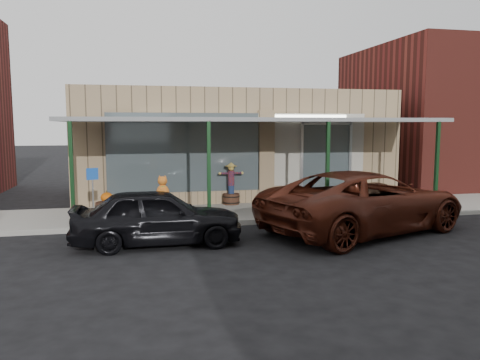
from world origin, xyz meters
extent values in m
plane|color=black|center=(0.00, 0.00, 0.00)|extent=(120.00, 120.00, 0.00)
cube|color=gray|center=(0.00, 3.60, 0.07)|extent=(40.00, 3.20, 0.15)
cube|color=#8B7355|center=(0.00, 8.20, 2.10)|extent=(12.00, 6.00, 4.20)
cube|color=#485458|center=(-2.20, 5.05, 1.90)|extent=(5.20, 0.06, 2.80)
cube|color=#485458|center=(3.00, 5.18, 1.50)|extent=(1.80, 0.06, 2.80)
cube|color=#8B7355|center=(0.70, 5.10, 1.70)|extent=(0.55, 0.30, 3.40)
cube|color=#8B7355|center=(-2.20, 5.10, 0.35)|extent=(5.20, 0.30, 0.50)
cube|color=#A8A295|center=(0.00, 5.17, 2.00)|extent=(9.00, 0.02, 2.60)
cube|color=white|center=(0.00, 5.14, 3.20)|extent=(7.50, 0.03, 0.10)
cube|color=gray|center=(0.00, 3.60, 3.05)|extent=(12.00, 3.00, 0.12)
cube|color=black|center=(-5.50, 2.15, 1.55)|extent=(0.10, 0.10, 2.95)
cube|color=black|center=(-1.80, 2.15, 1.55)|extent=(0.10, 0.10, 2.95)
cube|color=black|center=(1.80, 2.15, 1.55)|extent=(0.10, 0.10, 2.95)
cube|color=black|center=(5.50, 2.15, 1.55)|extent=(0.10, 0.10, 2.95)
cylinder|color=#472A1C|center=(-0.63, 4.80, 0.34)|extent=(0.74, 0.74, 0.38)
cylinder|color=navy|center=(-0.63, 4.80, 0.67)|extent=(0.27, 0.27, 0.28)
cylinder|color=maroon|center=(-0.63, 4.80, 1.06)|extent=(0.30, 0.30, 0.52)
sphere|color=#DDC255|center=(-0.63, 4.80, 1.42)|extent=(0.21, 0.21, 0.21)
cone|color=#DDC255|center=(-0.63, 4.80, 1.54)|extent=(0.34, 0.34, 0.13)
cylinder|color=#472A1C|center=(-4.70, 3.36, 0.37)|extent=(0.72, 0.72, 0.45)
ellipsoid|color=#E6500E|center=(-4.70, 3.36, 0.74)|extent=(0.36, 0.36, 0.29)
cylinder|color=#4C471E|center=(-4.70, 3.36, 0.91)|extent=(0.04, 0.04, 0.07)
cylinder|color=gray|center=(-5.00, 2.40, 0.77)|extent=(0.04, 0.04, 1.24)
cube|color=blue|center=(-5.00, 2.40, 1.55)|extent=(0.31, 0.14, 0.32)
imported|color=black|center=(-3.33, 0.32, 0.69)|extent=(4.07, 1.64, 1.38)
ellipsoid|color=orange|center=(-3.16, 1.17, 1.15)|extent=(0.33, 0.28, 0.43)
sphere|color=orange|center=(-3.16, 1.21, 1.45)|extent=(0.24, 0.24, 0.24)
cylinder|color=#1A7018|center=(-3.16, 1.17, 1.32)|extent=(0.17, 0.17, 0.02)
imported|color=#41170D|center=(2.19, 0.50, 0.83)|extent=(6.58, 4.69, 1.66)
camera|label=1|loc=(-3.75, -10.95, 2.89)|focal=35.00mm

